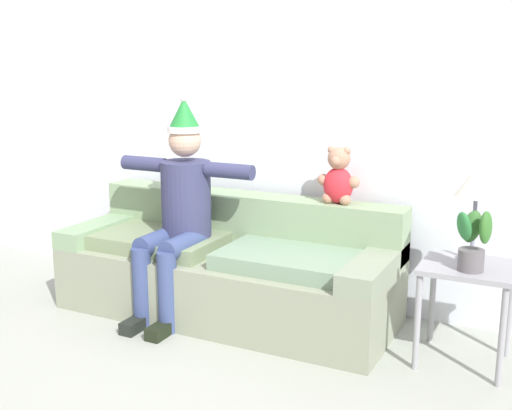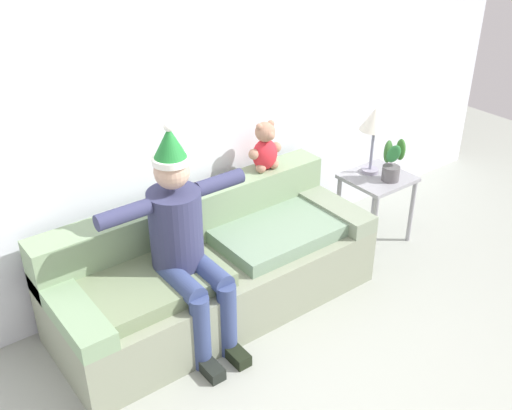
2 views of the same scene
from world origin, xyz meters
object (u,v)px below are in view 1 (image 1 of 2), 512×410
at_px(couch, 230,269).
at_px(potted_plant, 473,241).
at_px(side_table, 467,282).
at_px(teddy_bear, 338,178).
at_px(table_lamp, 477,186).
at_px(person_seated, 179,206).

distance_m(couch, potted_plant, 1.68).
relative_size(side_table, potted_plant, 1.66).
relative_size(couch, potted_plant, 6.39).
relative_size(couch, side_table, 3.85).
xyz_separation_m(teddy_bear, table_lamp, (0.90, -0.24, 0.07)).
distance_m(teddy_bear, table_lamp, 0.94).
bearing_deg(side_table, potted_plant, -76.24).
xyz_separation_m(couch, table_lamp, (1.58, 0.03, 0.72)).
bearing_deg(person_seated, table_lamp, 5.66).
height_order(side_table, table_lamp, table_lamp).
bearing_deg(potted_plant, teddy_bear, 154.52).
relative_size(person_seated, side_table, 2.54).
bearing_deg(teddy_bear, potted_plant, -25.48).
relative_size(teddy_bear, potted_plant, 1.06).
bearing_deg(couch, teddy_bear, 21.54).
bearing_deg(couch, table_lamp, 0.93).
xyz_separation_m(person_seated, teddy_bear, (0.97, 0.43, 0.20)).
relative_size(couch, teddy_bear, 6.00).
relative_size(teddy_bear, table_lamp, 0.69).
bearing_deg(teddy_bear, couch, -158.46).
bearing_deg(table_lamp, potted_plant, -82.71).
xyz_separation_m(teddy_bear, potted_plant, (0.93, -0.44, -0.20)).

